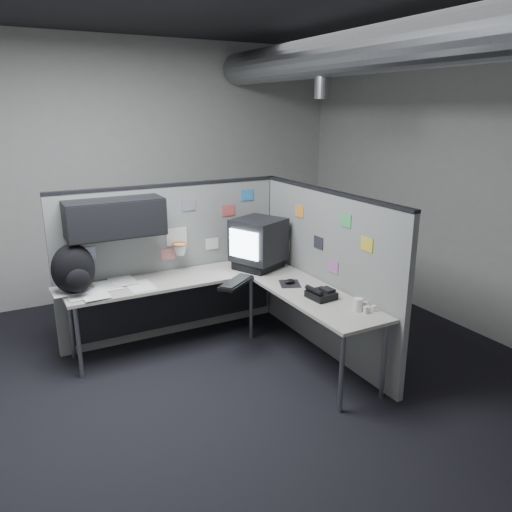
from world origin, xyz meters
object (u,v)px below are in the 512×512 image
phone (321,294)px  monitor (258,243)px  desk (217,292)px  backpack (74,270)px  keyboard (236,282)px

phone → monitor: bearing=98.9°
desk → backpack: (-1.27, 0.29, 0.35)m
monitor → phone: 1.07m
keyboard → backpack: (-1.40, 0.46, 0.21)m
monitor → backpack: size_ratio=1.31×
desk → backpack: size_ratio=4.93×
phone → backpack: backpack is taller
desk → keyboard: keyboard is taller
keyboard → phone: (0.50, -0.69, 0.02)m
desk → keyboard: bearing=-53.0°
keyboard → backpack: 1.49m
keyboard → phone: size_ratio=1.90×
monitor → phone: size_ratio=2.50×
desk → keyboard: 0.26m
desk → phone: 1.08m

